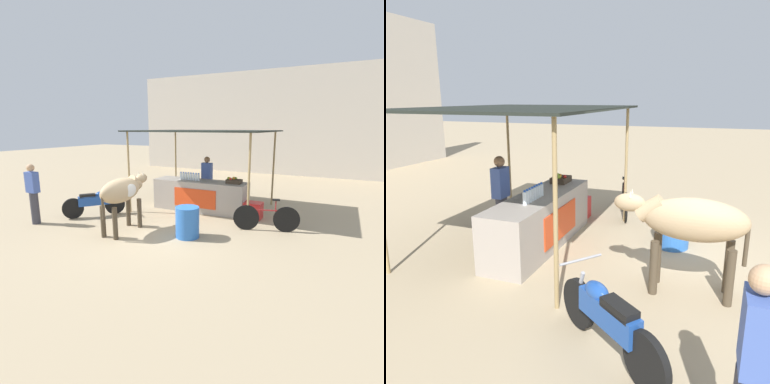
# 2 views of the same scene
# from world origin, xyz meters

# --- Properties ---
(ground_plane) EXTENTS (60.00, 60.00, 0.00)m
(ground_plane) POSITION_xyz_m (0.00, 0.00, 0.00)
(ground_plane) COLOR tan
(stall_counter) EXTENTS (3.00, 0.82, 0.96)m
(stall_counter) POSITION_xyz_m (0.00, 2.20, 0.48)
(stall_counter) COLOR #9E9389
(stall_counter) RESTS_ON ground
(stall_awning) EXTENTS (4.20, 3.20, 2.51)m
(stall_awning) POSITION_xyz_m (0.00, 2.50, 2.42)
(stall_awning) COLOR black
(stall_awning) RESTS_ON ground
(water_bottle_row) EXTENTS (0.70, 0.07, 0.25)m
(water_bottle_row) POSITION_xyz_m (-0.35, 2.15, 1.07)
(water_bottle_row) COLOR silver
(water_bottle_row) RESTS_ON stall_counter
(fruit_crate) EXTENTS (0.44, 0.32, 0.18)m
(fruit_crate) POSITION_xyz_m (1.09, 2.25, 1.03)
(fruit_crate) COLOR #3F3326
(fruit_crate) RESTS_ON stall_counter
(vendor_behind_counter) EXTENTS (0.34, 0.22, 1.65)m
(vendor_behind_counter) POSITION_xyz_m (-0.11, 2.95, 0.85)
(vendor_behind_counter) COLOR #383842
(vendor_behind_counter) RESTS_ON ground
(cooler_box) EXTENTS (0.60, 0.44, 0.48)m
(cooler_box) POSITION_xyz_m (1.71, 2.10, 0.24)
(cooler_box) COLOR red
(cooler_box) RESTS_ON ground
(water_barrel) EXTENTS (0.57, 0.57, 0.75)m
(water_barrel) POSITION_xyz_m (0.76, -0.11, 0.38)
(water_barrel) COLOR blue
(water_barrel) RESTS_ON ground
(cow) EXTENTS (0.56, 1.82, 1.44)m
(cow) POSITION_xyz_m (-0.87, -0.47, 1.03)
(cow) COLOR tan
(cow) RESTS_ON ground
(motorcycle_parked) EXTENTS (1.18, 1.46, 0.90)m
(motorcycle_parked) POSITION_xyz_m (-2.52, 0.20, 0.43)
(motorcycle_parked) COLOR black
(motorcycle_parked) RESTS_ON ground
(bicycle_leaning) EXTENTS (1.60, 0.51, 0.85)m
(bicycle_leaning) POSITION_xyz_m (2.35, 1.18, 0.35)
(bicycle_leaning) COLOR black
(bicycle_leaning) RESTS_ON ground
(passerby_on_street) EXTENTS (0.34, 0.22, 1.65)m
(passerby_on_street) POSITION_xyz_m (-3.45, -1.08, 0.85)
(passerby_on_street) COLOR #383842
(passerby_on_street) RESTS_ON ground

